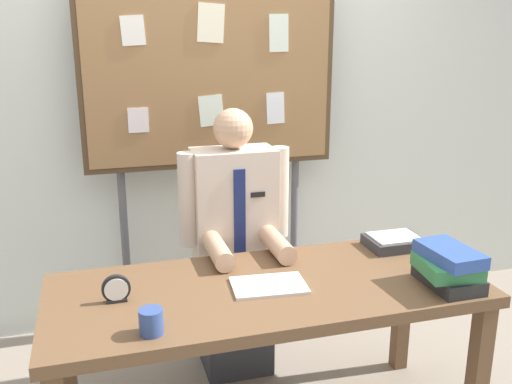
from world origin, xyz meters
TOP-DOWN VIEW (x-y plane):
  - back_wall at (0.00, 1.25)m, footprint 6.40×0.08m
  - desk at (0.00, 0.00)m, footprint 1.78×0.74m
  - person at (0.00, 0.55)m, footprint 0.55×0.56m
  - bulletin_board at (0.00, 1.05)m, footprint 1.40×0.09m
  - book_stack at (0.70, -0.22)m, footprint 0.24×0.29m
  - open_notebook at (-0.00, -0.02)m, footprint 0.32×0.23m
  - desk_clock at (-0.60, 0.02)m, footprint 0.11×0.04m
  - coffee_mug at (-0.50, -0.26)m, footprint 0.08×0.08m
  - paper_tray at (0.71, 0.23)m, footprint 0.26×0.20m

SIDE VIEW (x-z plane):
  - desk at x=0.00m, z-range 0.28..1.00m
  - person at x=0.00m, z-range -0.05..1.32m
  - open_notebook at x=0.00m, z-range 0.72..0.73m
  - paper_tray at x=0.71m, z-range 0.72..0.78m
  - coffee_mug at x=-0.50m, z-range 0.72..0.81m
  - desk_clock at x=-0.60m, z-range 0.72..0.83m
  - book_stack at x=0.70m, z-range 0.72..0.89m
  - back_wall at x=0.00m, z-range 0.00..2.70m
  - bulletin_board at x=0.00m, z-range 0.46..2.49m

